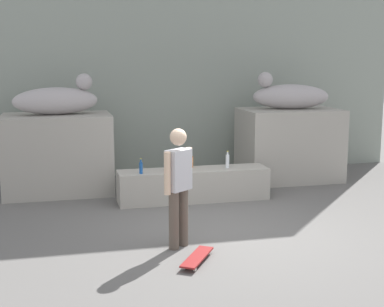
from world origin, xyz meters
name	(u,v)px	position (x,y,z in m)	size (l,w,h in m)	color
ground_plane	(224,232)	(0.00, 0.00, 0.00)	(40.00, 40.00, 0.00)	#605E5B
facade_wall	(164,28)	(0.00, 4.69, 3.24)	(10.86, 0.60, 6.48)	gray
pedestal_left	(58,154)	(-2.41, 3.12, 0.76)	(2.04, 1.32, 1.53)	#A39E93
pedestal_right	(289,145)	(2.41, 3.12, 0.76)	(2.04, 1.32, 1.53)	#A39E93
statue_reclining_left	(58,100)	(-2.37, 3.13, 1.81)	(1.65, 0.74, 0.78)	#ADA6A7
statue_reclining_right	(289,96)	(2.37, 3.13, 1.81)	(1.68, 0.86, 0.78)	#ADA6A7
ledge_block	(194,185)	(0.00, 1.91, 0.29)	(2.77, 0.61, 0.58)	#A39E93
skater	(178,183)	(-0.81, -0.51, 0.92)	(0.45, 0.38, 1.67)	brown
skateboard	(197,257)	(-0.70, -1.12, 0.06)	(0.60, 0.78, 0.08)	maroon
bottle_blue	(141,168)	(-0.99, 1.75, 0.70)	(0.06, 0.06, 0.27)	#194C99
bottle_orange	(191,161)	(0.00, 2.09, 0.70)	(0.07, 0.07, 0.28)	orange
bottle_red	(168,164)	(-0.49, 1.81, 0.72)	(0.08, 0.08, 0.33)	red
bottle_clear	(227,161)	(0.64, 1.88, 0.72)	(0.07, 0.07, 0.32)	silver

